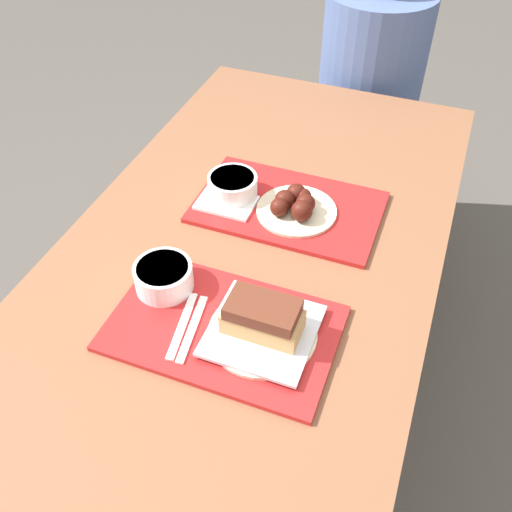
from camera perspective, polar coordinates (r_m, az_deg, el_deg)
The scene contains 14 objects.
ground_plane at distance 1.88m, azimuth -0.89°, elevation -16.56°, with size 12.00×12.00×0.00m, color #4C4742.
picnic_table at distance 1.35m, azimuth -1.20°, elevation -2.94°, with size 0.85×1.71×0.74m.
picnic_bench_far at distance 2.33m, azimuth 8.90°, elevation 10.81°, with size 0.81×0.28×0.46m.
tray_near at distance 1.15m, azimuth -3.29°, elevation -7.21°, with size 0.45×0.28×0.01m.
tray_far at distance 1.42m, azimuth 3.23°, elevation 4.91°, with size 0.45×0.28×0.01m.
bowl_coleslaw_near at distance 1.20m, azimuth -9.23°, elevation -1.96°, with size 0.12×0.12×0.06m.
brisket_sandwich_plate at distance 1.10m, azimuth 0.67°, elevation -6.80°, with size 0.22×0.22×0.09m.
plastic_fork_near at distance 1.15m, azimuth -7.39°, elevation -6.89°, with size 0.04×0.17×0.00m.
plastic_knife_near at distance 1.14m, azimuth -6.39°, elevation -7.21°, with size 0.04×0.17×0.00m.
condiment_packet at distance 1.17m, azimuth -1.23°, elevation -4.93°, with size 0.04×0.03×0.01m.
bowl_coleslaw_far at distance 1.42m, azimuth -2.36°, elevation 7.06°, with size 0.12×0.12×0.06m.
wings_plate_far at distance 1.38m, azimuth 3.99°, elevation 5.11°, with size 0.20×0.20×0.06m.
napkin_far at distance 1.41m, azimuth -2.98°, elevation 5.35°, with size 0.14×0.10×0.01m.
person_seated_across at distance 2.14m, azimuth 11.60°, elevation 18.46°, with size 0.37×0.37×0.70m.
Camera 1 is at (0.35, -0.85, 1.64)m, focal length 40.00 mm.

